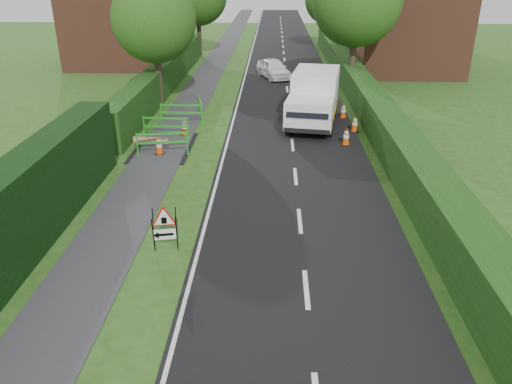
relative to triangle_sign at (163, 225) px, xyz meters
name	(u,v)px	position (x,y,z in m)	size (l,w,h in m)	color
ground	(197,314)	(1.26, -2.66, -0.79)	(120.00, 120.00, 0.00)	#234C15
road_surface	(284,55)	(3.76, 32.34, -0.79)	(6.00, 90.00, 0.02)	black
footpath	(220,54)	(-1.74, 32.34, -0.79)	(2.00, 90.00, 0.02)	#2D2D30
hedge_west_far	(168,88)	(-3.74, 19.34, -0.79)	(1.00, 24.00, 1.80)	#14380F
hedge_east	(368,117)	(7.76, 13.34, -0.79)	(1.20, 50.00, 1.50)	#14380F
house_west	(120,25)	(-8.74, 27.34, 2.10)	(7.50, 7.40, 7.88)	brown
house_east_a	(407,30)	(12.26, 25.34, 2.10)	(7.50, 7.40, 7.88)	brown
house_east_b	(383,12)	(13.26, 39.34, 2.10)	(7.50, 7.40, 7.88)	brown
tree_nw	(154,20)	(-3.34, 15.34, 3.69)	(4.40, 4.40, 6.70)	#2D2116
tree_ne	(357,1)	(7.66, 19.34, 4.38)	(5.20, 5.20, 7.79)	#2D2116
tree_fe	(329,0)	(7.66, 35.34, 3.43)	(4.20, 4.20, 6.33)	#2D2116
triangle_sign	(163,225)	(0.00, 0.00, 0.00)	(0.91, 0.91, 1.14)	black
works_van	(314,97)	(4.85, 12.13, 0.50)	(2.95, 5.64, 2.45)	silver
traffic_cone_0	(346,136)	(6.06, 8.95, -0.40)	(0.38, 0.38, 0.79)	black
traffic_cone_1	(355,124)	(6.70, 10.86, -0.40)	(0.38, 0.38, 0.79)	black
traffic_cone_2	(343,111)	(6.45, 13.10, -0.40)	(0.38, 0.38, 0.79)	black
traffic_cone_3	(159,145)	(-1.75, 7.57, -0.40)	(0.38, 0.38, 0.79)	black
traffic_cone_4	(184,127)	(-1.13, 10.10, -0.40)	(0.38, 0.38, 0.79)	black
ped_barrier_0	(162,140)	(-1.58, 7.44, -0.16)	(2.09, 0.73, 1.00)	#1C971B
ped_barrier_1	(166,125)	(-1.87, 9.61, -0.16)	(2.08, 0.46, 1.00)	#1C971B
ped_barrier_2	(181,111)	(-1.56, 11.86, -0.16)	(2.07, 0.39, 1.00)	#1C971B
ped_barrier_3	(200,106)	(-0.79, 12.86, -0.16)	(0.83, 2.08, 1.00)	#1C971B
redwhite_plank	(152,150)	(-2.20, 8.00, -0.79)	(1.50, 0.04, 0.25)	red
hatchback_car	(274,69)	(2.89, 22.77, -0.16)	(1.49, 3.70, 1.26)	white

